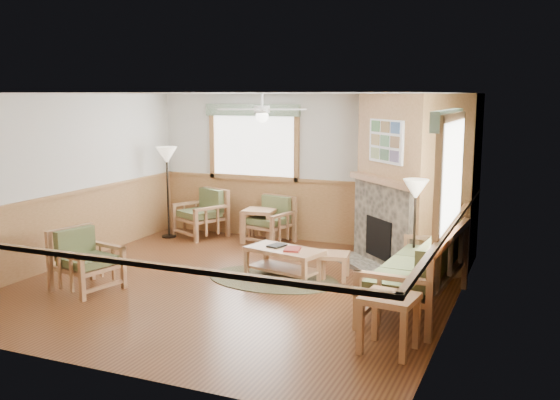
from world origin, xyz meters
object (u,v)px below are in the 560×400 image
at_px(armchair_back_left, 201,213).
at_px(armchair_back_right, 268,220).
at_px(end_table_chairs, 260,226).
at_px(footstool, 333,266).
at_px(floor_lamp_left, 168,192).
at_px(end_table_sofa, 389,323).
at_px(armchair_left, 87,260).
at_px(coffee_table, 284,263).
at_px(floor_lamp_right, 414,234).
at_px(sofa, 417,269).

bearing_deg(armchair_back_left, armchair_back_right, 25.94).
relative_size(end_table_chairs, footstool, 1.38).
xyz_separation_m(armchair_back_right, floor_lamp_left, (-1.94, -0.32, 0.45)).
relative_size(end_table_sofa, footstool, 1.38).
height_order(armchair_left, coffee_table, armchair_left).
bearing_deg(end_table_chairs, footstool, -40.49).
bearing_deg(end_table_chairs, coffee_table, -56.30).
distance_m(end_table_chairs, floor_lamp_right, 3.56).
bearing_deg(end_table_sofa, floor_lamp_right, 94.98).
distance_m(armchair_back_right, coffee_table, 2.26).
height_order(coffee_table, floor_lamp_left, floor_lamp_left).
distance_m(sofa, end_table_chairs, 4.15).
distance_m(coffee_table, footstool, 0.72).
height_order(sofa, armchair_back_left, sofa).
distance_m(sofa, armchair_back_right, 4.03).
bearing_deg(armchair_left, floor_lamp_left, 26.16).
bearing_deg(armchair_back_left, end_table_sofa, -16.05).
distance_m(armchair_back_right, armchair_left, 3.73).
bearing_deg(end_table_chairs, armchair_back_right, 8.03).
height_order(sofa, armchair_left, sofa).
xyz_separation_m(armchair_back_right, coffee_table, (1.13, -1.95, -0.20)).
relative_size(end_table_sofa, floor_lamp_right, 0.40).
height_order(armchair_back_right, footstool, armchair_back_right).
height_order(end_table_sofa, floor_lamp_right, floor_lamp_right).
bearing_deg(floor_lamp_left, footstool, -20.25).
xyz_separation_m(armchair_back_left, armchair_left, (0.24, -3.51, -0.02)).
bearing_deg(floor_lamp_right, floor_lamp_left, 164.75).
bearing_deg(floor_lamp_right, armchair_left, -155.48).
bearing_deg(floor_lamp_right, armchair_back_right, 150.78).
relative_size(armchair_back_right, end_table_sofa, 1.37).
xyz_separation_m(end_table_chairs, floor_lamp_left, (-1.77, -0.30, 0.56)).
relative_size(armchair_back_right, footstool, 1.89).
height_order(end_table_chairs, floor_lamp_left, floor_lamp_left).
height_order(end_table_sofa, footstool, end_table_sofa).
distance_m(coffee_table, end_table_chairs, 2.32).
bearing_deg(floor_lamp_left, end_table_sofa, -35.67).
relative_size(sofa, end_table_chairs, 3.58).
bearing_deg(footstool, armchair_left, -148.24).
height_order(end_table_chairs, floor_lamp_right, floor_lamp_right).
height_order(armchair_back_right, armchair_left, armchair_left).
bearing_deg(armchair_back_right, sofa, -24.91).
height_order(armchair_back_left, coffee_table, armchair_back_left).
xyz_separation_m(end_table_sofa, floor_lamp_right, (-0.20, 2.33, 0.46)).
relative_size(footstool, floor_lamp_right, 0.29).
bearing_deg(armchair_back_left, armchair_left, -61.34).
relative_size(armchair_back_left, floor_lamp_left, 0.52).
xyz_separation_m(armchair_back_right, floor_lamp_right, (2.96, -1.66, 0.35)).
bearing_deg(floor_lamp_right, armchair_back_left, 159.54).
bearing_deg(coffee_table, end_table_sofa, -31.44).
bearing_deg(sofa, armchair_back_left, -114.77).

